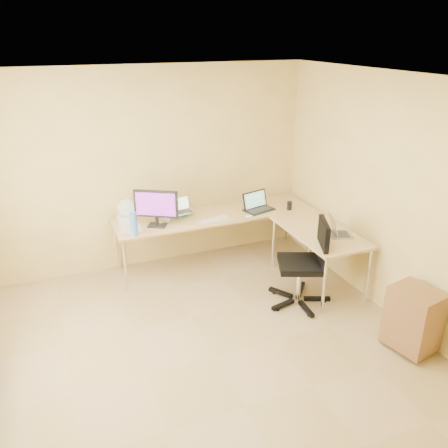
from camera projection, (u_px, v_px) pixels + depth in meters
name	position (u px, v px, depth m)	size (l,w,h in m)	color
floor	(214.00, 356.00, 4.55)	(4.50, 4.50, 0.00)	tan
ceiling	(212.00, 81.00, 3.54)	(4.50, 4.50, 0.00)	white
wall_back	(151.00, 170.00, 5.97)	(4.50, 4.50, 0.00)	#E2C86D
wall_front	(387.00, 422.00, 2.12)	(4.50, 4.50, 0.00)	#E2C86D
wall_right	(403.00, 205.00, 4.77)	(4.50, 4.50, 0.00)	#E2C86D
desk_main	(215.00, 239.00, 6.24)	(2.65, 0.70, 0.73)	tan
desk_return	(318.00, 258.00, 5.72)	(0.70, 1.30, 0.73)	tan
monitor	(156.00, 208.00, 5.62)	(0.54, 0.17, 0.47)	black
book_stack	(176.00, 212.00, 6.09)	(0.24, 0.32, 0.05)	teal
laptop_center	(182.00, 206.00, 5.94)	(0.30, 0.23, 0.19)	silver
laptop_black	(259.00, 202.00, 6.16)	(0.39, 0.29, 0.25)	black
keyboard	(214.00, 220.00, 5.87)	(0.41, 0.12, 0.02)	silver
mouse	(249.00, 216.00, 5.96)	(0.10, 0.06, 0.04)	white
mug	(167.00, 218.00, 5.83)	(0.11, 0.11, 0.10)	white
cd_stack	(160.00, 222.00, 5.78)	(0.12, 0.12, 0.03)	silver
water_bottle	(134.00, 224.00, 5.40)	(0.08, 0.08, 0.28)	#4675CB
papers	(131.00, 227.00, 5.67)	(0.24, 0.34, 0.01)	silver
white_box	(126.00, 218.00, 5.86)	(0.20, 0.15, 0.07)	white
desk_fan	(126.00, 211.00, 5.83)	(0.21, 0.21, 0.27)	white
black_cup	(289.00, 206.00, 6.21)	(0.07, 0.07, 0.12)	black
laptop_return	(341.00, 227.00, 5.42)	(0.25, 0.31, 0.21)	#A3A3BD
office_chair	(300.00, 264.00, 5.27)	(0.62, 0.62, 1.04)	black
cabinet	(413.00, 319.00, 4.52)	(0.37, 0.45, 0.63)	#9F6426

